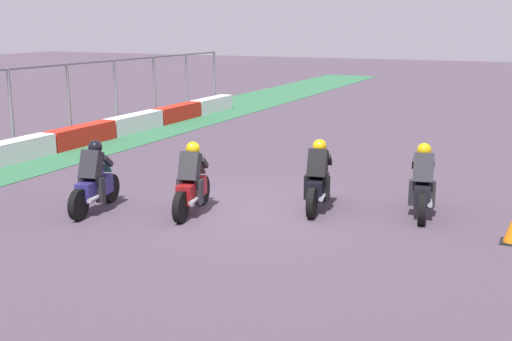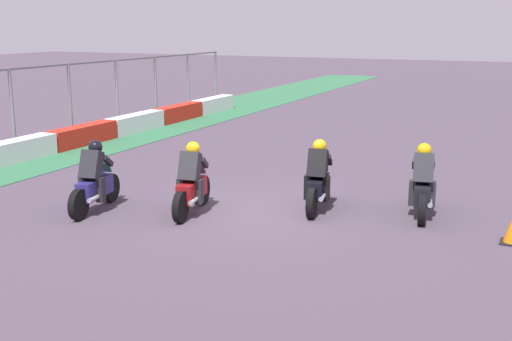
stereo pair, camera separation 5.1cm
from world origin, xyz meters
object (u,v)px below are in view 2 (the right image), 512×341
Objects in this scene: rider_lane_b at (318,181)px; rider_lane_c at (192,184)px; rider_lane_a at (422,186)px; rider_lane_d at (95,182)px.

rider_lane_b is 2.70m from rider_lane_c.
rider_lane_b is at bearing -70.30° from rider_lane_c.
rider_lane_c is at bearing 101.82° from rider_lane_a.
rider_lane_c is at bearing 111.31° from rider_lane_b.
rider_lane_a and rider_lane_d have the same top height.
rider_lane_d is (-0.73, 1.96, 0.00)m from rider_lane_c.
rider_lane_a is 1.00× the size of rider_lane_c.
rider_lane_a is at bearing -78.21° from rider_lane_c.
rider_lane_c is (-1.39, 2.31, 0.00)m from rider_lane_b.
rider_lane_c is at bearing -80.18° from rider_lane_d.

